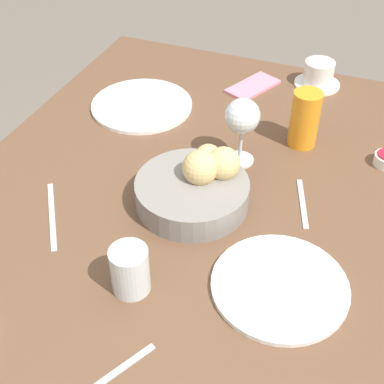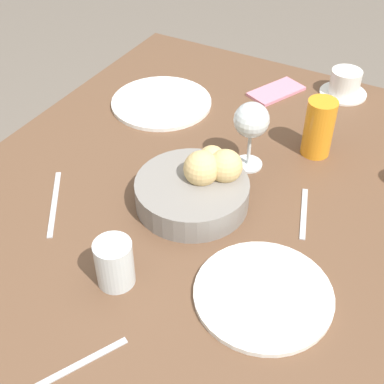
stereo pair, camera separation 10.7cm
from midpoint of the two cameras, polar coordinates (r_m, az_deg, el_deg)
name	(u,v)px [view 1 (the left image)]	position (r m, az deg, el deg)	size (l,w,h in m)	color
dining_table	(173,251)	(1.11, -4.87, -6.43)	(1.45, 0.96, 0.71)	brown
bread_basket	(196,186)	(1.07, -2.40, 0.50)	(0.23, 0.23, 0.11)	gray
plate_near_left	(142,105)	(1.39, -7.60, 9.09)	(0.26, 0.26, 0.01)	white
plate_far_center	(280,286)	(0.94, 6.10, -10.10)	(0.24, 0.24, 0.01)	white
juice_glass	(305,119)	(1.23, 9.51, 7.60)	(0.07, 0.07, 0.13)	orange
water_tumbler	(130,270)	(0.92, -9.98, -8.37)	(0.07, 0.07, 0.09)	silver
wine_glass	(242,118)	(1.13, 2.69, 7.76)	(0.08, 0.08, 0.16)	silver
coffee_cup	(318,75)	(1.49, 11.32, 12.09)	(0.12, 0.12, 0.07)	white
fork_silver	(52,215)	(1.11, -17.41, -2.53)	(0.17, 0.12, 0.00)	#B7B7BC
knife_silver	(100,384)	(0.86, -13.59, -19.48)	(0.18, 0.10, 0.00)	#B7B7BC
spoon_coffee	(303,203)	(1.10, 9.01, -1.31)	(0.15, 0.06, 0.00)	#B7B7BC
cell_phone	(254,87)	(1.47, 4.53, 11.07)	(0.17, 0.13, 0.01)	pink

